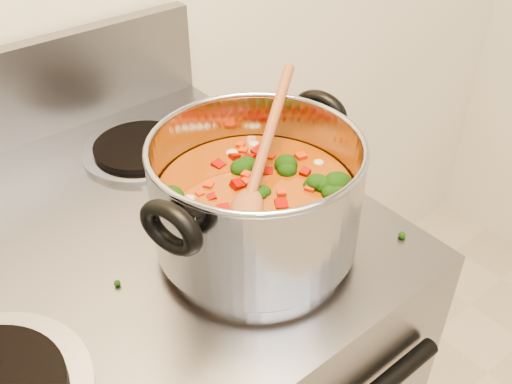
# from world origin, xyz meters

# --- Properties ---
(stockpot) EXTENTS (0.32, 0.26, 0.16)m
(stockpot) POSITION_xyz_m (0.12, 1.02, 1.00)
(stockpot) COLOR #9E9DA5
(stockpot) RESTS_ON electric_range
(wooden_spoon) EXTENTS (0.22, 0.16, 0.11)m
(wooden_spoon) POSITION_xyz_m (0.13, 1.02, 1.04)
(wooden_spoon) COLOR brown
(wooden_spoon) RESTS_ON stockpot
(cooktop_crumbs) EXTENTS (0.33, 0.19, 0.01)m
(cooktop_crumbs) POSITION_xyz_m (0.13, 1.11, 0.92)
(cooktop_crumbs) COLOR black
(cooktop_crumbs) RESTS_ON electric_range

